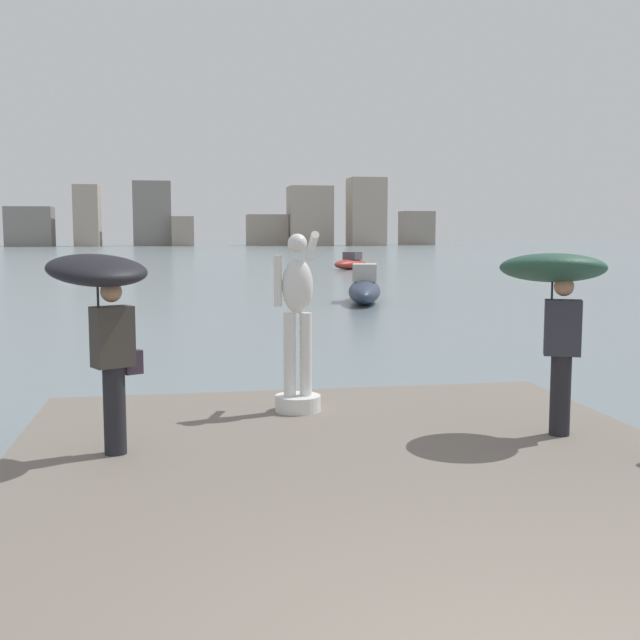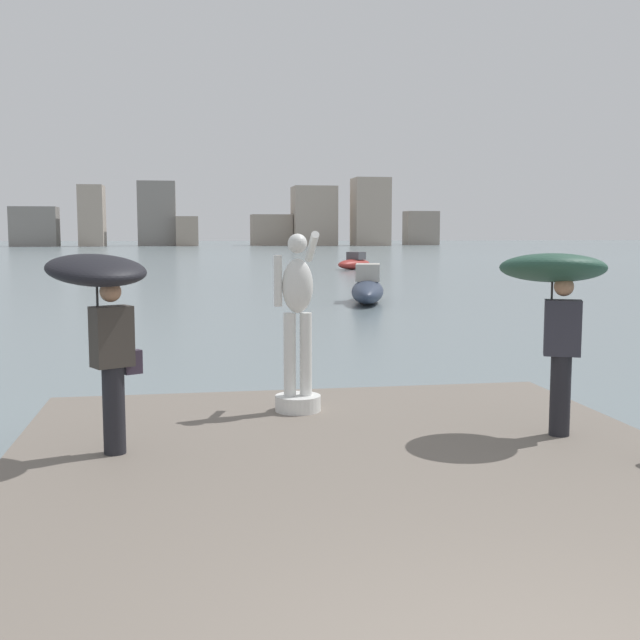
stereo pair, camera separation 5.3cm
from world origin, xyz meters
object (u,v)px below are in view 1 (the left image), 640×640
(statue_white_figure, at_px, (297,334))
(boat_mid, at_px, (365,289))
(onlooker_left, at_px, (102,299))
(onlooker_right, at_px, (555,286))
(boat_far, at_px, (351,263))

(statue_white_figure, distance_m, boat_mid, 19.69)
(onlooker_left, distance_m, boat_mid, 21.90)
(onlooker_right, distance_m, boat_mid, 20.78)
(onlooker_right, xyz_separation_m, boat_far, (7.75, 46.58, -1.58))
(onlooker_right, height_order, boat_mid, onlooker_right)
(onlooker_right, height_order, boat_far, onlooker_right)
(statue_white_figure, xyz_separation_m, boat_far, (10.32, 45.00, -0.92))
(onlooker_left, bearing_deg, boat_far, 75.01)
(boat_mid, height_order, boat_far, boat_mid)
(statue_white_figure, relative_size, onlooker_left, 1.08)
(boat_mid, bearing_deg, boat_far, 79.01)
(onlooker_left, height_order, boat_far, onlooker_left)
(statue_white_figure, height_order, onlooker_left, statue_white_figure)
(onlooker_right, distance_m, boat_far, 47.25)
(onlooker_left, xyz_separation_m, onlooker_right, (4.72, 0.01, 0.07))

